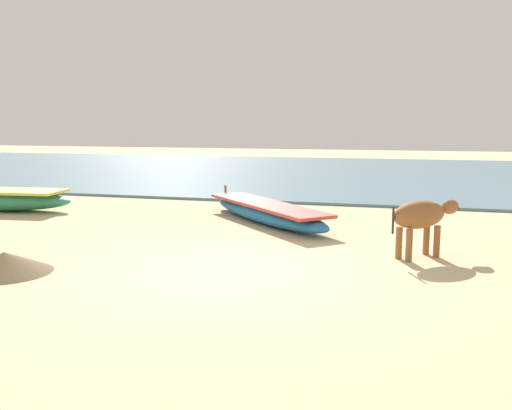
{
  "coord_description": "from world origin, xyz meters",
  "views": [
    {
      "loc": [
        2.73,
        -7.92,
        2.29
      ],
      "look_at": [
        -0.29,
        3.03,
        0.6
      ],
      "focal_mm": 38.82,
      "sensor_mm": 36.0,
      "label": 1
    }
  ],
  "objects": [
    {
      "name": "cow_adult_brown",
      "position": [
        2.98,
        1.75,
        0.71
      ],
      "size": [
        1.28,
        1.25,
        0.99
      ],
      "rotation": [
        0.0,
        0.0,
        0.77
      ],
      "color": "brown",
      "rests_on": "ground"
    },
    {
      "name": "debris_pile_0",
      "position": [
        -3.2,
        -0.97,
        0.17
      ],
      "size": [
        1.96,
        1.96,
        0.33
      ],
      "primitive_type": "cone",
      "rotation": [
        0.0,
        0.0,
        0.54
      ],
      "color": "brown",
      "rests_on": "ground"
    },
    {
      "name": "ground",
      "position": [
        0.0,
        0.0,
        0.0
      ],
      "size": [
        80.0,
        80.0,
        0.0
      ],
      "primitive_type": "plane",
      "color": "#CCB789"
    },
    {
      "name": "sea_water",
      "position": [
        0.0,
        17.35,
        0.04
      ],
      "size": [
        60.0,
        20.0,
        0.08
      ],
      "primitive_type": "cube",
      "color": "slate",
      "rests_on": "ground"
    },
    {
      "name": "fishing_boat_3",
      "position": [
        -0.4,
        4.34,
        0.25
      ],
      "size": [
        4.02,
        4.16,
        0.65
      ],
      "rotation": [
        0.0,
        0.0,
        2.33
      ],
      "color": "#1E669E",
      "rests_on": "ground"
    }
  ]
}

